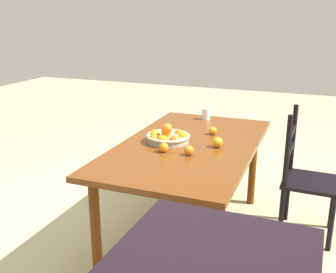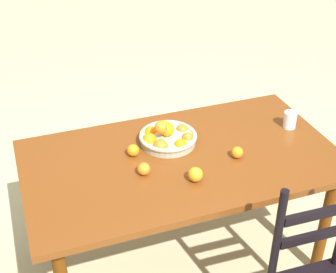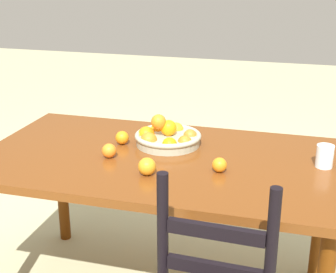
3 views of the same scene
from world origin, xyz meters
name	(u,v)px [view 2 (image 2 of 3)]	position (x,y,z in m)	size (l,w,h in m)	color
ground_plane	(180,257)	(0.00, 0.00, 0.00)	(12.00, 12.00, 0.00)	#B3B085
dining_table	(181,169)	(0.00, 0.00, 0.65)	(1.61, 0.90, 0.72)	brown
fruit_bowl	(167,137)	(0.03, -0.15, 0.76)	(0.31, 0.31, 0.15)	#A4A78D
orange_loose_0	(144,169)	(0.23, 0.07, 0.76)	(0.06, 0.06, 0.06)	orange
orange_loose_1	(133,150)	(0.23, -0.10, 0.76)	(0.06, 0.06, 0.06)	orange
orange_loose_2	(195,174)	(0.01, 0.21, 0.76)	(0.07, 0.07, 0.07)	orange
orange_loose_3	(237,152)	(-0.26, 0.10, 0.75)	(0.06, 0.06, 0.06)	orange
drinking_glass	(290,120)	(-0.67, -0.07, 0.77)	(0.07, 0.07, 0.10)	silver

